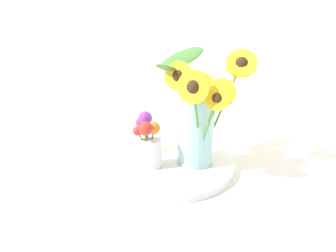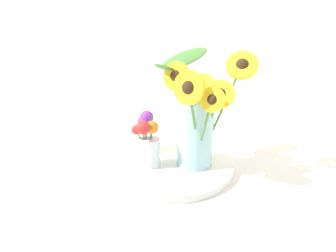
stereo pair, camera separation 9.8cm
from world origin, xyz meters
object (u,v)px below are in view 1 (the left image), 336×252
Objects in this scene: serving_tray at (168,162)px; mason_jar_sunflowers at (197,116)px; vase_small_center at (150,145)px; vase_bulb_right at (145,132)px.

mason_jar_sunflowers reaches higher than serving_tray.
serving_tray is 2.70× the size of vase_small_center.
serving_tray is at bearing 72.26° from vase_small_center.
mason_jar_sunflowers reaches higher than vase_small_center.
vase_small_center is 0.10m from vase_bulb_right.
mason_jar_sunflowers is (0.08, 0.02, 0.16)m from serving_tray.
mason_jar_sunflowers is 2.36× the size of vase_bulb_right.
vase_bulb_right is at bearing 132.49° from vase_small_center.
mason_jar_sunflowers is 2.27× the size of vase_small_center.
vase_small_center is (-0.02, -0.07, 0.08)m from serving_tray.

